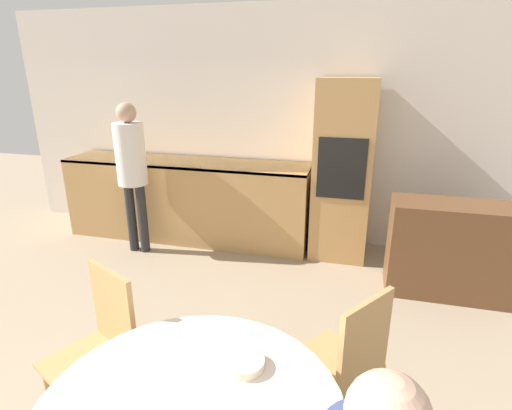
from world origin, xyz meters
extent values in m
cube|color=silver|center=(0.00, 4.83, 1.30)|extent=(7.02, 0.05, 2.60)
cube|color=tan|center=(-1.23, 4.48, 0.47)|extent=(2.86, 0.60, 0.94)
cube|color=black|center=(-1.23, 4.48, 0.92)|extent=(2.86, 0.60, 0.03)
cube|color=tan|center=(0.53, 4.49, 0.93)|extent=(0.58, 0.58, 1.86)
cube|color=black|center=(0.53, 4.20, 1.02)|extent=(0.46, 0.01, 0.60)
cube|color=brown|center=(1.53, 3.89, 0.43)|extent=(1.04, 0.45, 0.85)
cylinder|color=beige|center=(0.14, 1.44, 0.71)|extent=(1.19, 1.19, 0.03)
cylinder|color=tan|center=(-0.85, 1.74, 0.22)|extent=(0.04, 0.04, 0.45)
cylinder|color=tan|center=(-0.71, 2.03, 0.22)|extent=(0.04, 0.04, 0.45)
cylinder|color=tan|center=(-0.42, 1.89, 0.22)|extent=(0.04, 0.04, 0.45)
cube|color=tan|center=(-0.64, 1.82, 0.46)|extent=(0.53, 0.53, 0.02)
cube|color=tan|center=(-0.55, 1.98, 0.70)|extent=(0.35, 0.19, 0.47)
cylinder|color=tan|center=(0.59, 2.36, 0.22)|extent=(0.04, 0.04, 0.45)
cylinder|color=tan|center=(0.41, 2.10, 0.22)|extent=(0.04, 0.04, 0.45)
cylinder|color=tan|center=(0.85, 2.18, 0.22)|extent=(0.04, 0.04, 0.45)
cube|color=tan|center=(0.63, 2.14, 0.46)|extent=(0.56, 0.56, 0.02)
cube|color=tan|center=(0.78, 2.03, 0.70)|extent=(0.24, 0.33, 0.47)
cylinder|color=#262628|center=(-1.68, 3.99, 0.39)|extent=(0.10, 0.10, 0.77)
cylinder|color=#262628|center=(-1.54, 3.99, 0.39)|extent=(0.10, 0.10, 0.77)
cylinder|color=silver|center=(-1.61, 3.99, 1.10)|extent=(0.31, 0.31, 0.64)
sphere|color=tan|center=(-1.61, 3.99, 1.52)|extent=(0.20, 0.20, 0.20)
cylinder|color=beige|center=(0.27, 1.70, 0.74)|extent=(0.18, 0.18, 0.04)
camera|label=1|loc=(0.68, 0.36, 1.95)|focal=28.00mm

